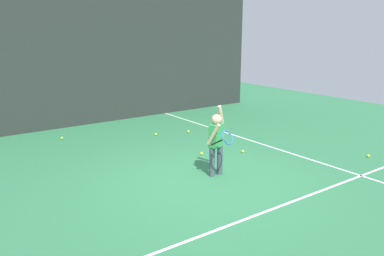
# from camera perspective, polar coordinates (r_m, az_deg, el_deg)

# --- Properties ---
(ground_plane) EXTENTS (20.00, 20.00, 0.00)m
(ground_plane) POSITION_cam_1_polar(r_m,az_deg,el_deg) (7.47, 1.86, -7.49)
(ground_plane) COLOR #2D7247
(court_line_baseline) EXTENTS (9.00, 0.05, 0.00)m
(court_line_baseline) POSITION_cam_1_polar(r_m,az_deg,el_deg) (6.39, 10.88, -11.68)
(court_line_baseline) COLOR white
(court_line_baseline) RESTS_ON ground
(court_line_sideline) EXTENTS (0.05, 9.00, 0.00)m
(court_line_sideline) POSITION_cam_1_polar(r_m,az_deg,el_deg) (9.82, 10.25, -2.35)
(court_line_sideline) COLOR white
(court_line_sideline) RESTS_ON ground
(back_fence_windscreen) EXTENTS (11.91, 0.08, 3.97)m
(back_fence_windscreen) POSITION_cam_1_polar(r_m,az_deg,el_deg) (11.86, -14.94, 9.98)
(back_fence_windscreen) COLOR #282D2B
(back_fence_windscreen) RESTS_ON ground
(fence_post_1) EXTENTS (0.09, 0.09, 4.12)m
(fence_post_1) POSITION_cam_1_polar(r_m,az_deg,el_deg) (11.91, -15.07, 10.35)
(fence_post_1) COLOR slate
(fence_post_1) RESTS_ON ground
(fence_post_2) EXTENTS (0.09, 0.09, 4.12)m
(fence_post_2) POSITION_cam_1_polar(r_m,az_deg,el_deg) (15.00, 6.48, 11.44)
(fence_post_2) COLOR slate
(fence_post_2) RESTS_ON ground
(tennis_player) EXTENTS (0.58, 0.73, 1.35)m
(tennis_player) POSITION_cam_1_polar(r_m,az_deg,el_deg) (7.47, 3.61, -1.63)
(tennis_player) COLOR #3F4C59
(tennis_player) RESTS_ON ground
(tennis_ball_0) EXTENTS (0.07, 0.07, 0.07)m
(tennis_ball_0) POSITION_cam_1_polar(r_m,az_deg,el_deg) (9.09, 7.36, -3.37)
(tennis_ball_0) COLOR #CCE033
(tennis_ball_0) RESTS_ON ground
(tennis_ball_1) EXTENTS (0.07, 0.07, 0.07)m
(tennis_ball_1) POSITION_cam_1_polar(r_m,az_deg,el_deg) (8.88, 1.39, -3.70)
(tennis_ball_1) COLOR #CCE033
(tennis_ball_1) RESTS_ON ground
(tennis_ball_2) EXTENTS (0.07, 0.07, 0.07)m
(tennis_ball_2) POSITION_cam_1_polar(r_m,az_deg,el_deg) (10.73, -0.53, -0.53)
(tennis_ball_2) COLOR #CCE033
(tennis_ball_2) RESTS_ON ground
(tennis_ball_3) EXTENTS (0.07, 0.07, 0.07)m
(tennis_ball_3) POSITION_cam_1_polar(r_m,az_deg,el_deg) (9.54, 24.16, -3.70)
(tennis_ball_3) COLOR #CCE033
(tennis_ball_3) RESTS_ON ground
(tennis_ball_4) EXTENTS (0.07, 0.07, 0.07)m
(tennis_ball_4) POSITION_cam_1_polar(r_m,az_deg,el_deg) (10.51, -5.26, -0.90)
(tennis_ball_4) COLOR #CCE033
(tennis_ball_4) RESTS_ON ground
(tennis_ball_7) EXTENTS (0.07, 0.07, 0.07)m
(tennis_ball_7) POSITION_cam_1_polar(r_m,az_deg,el_deg) (10.64, -18.30, -1.39)
(tennis_ball_7) COLOR #CCE033
(tennis_ball_7) RESTS_ON ground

